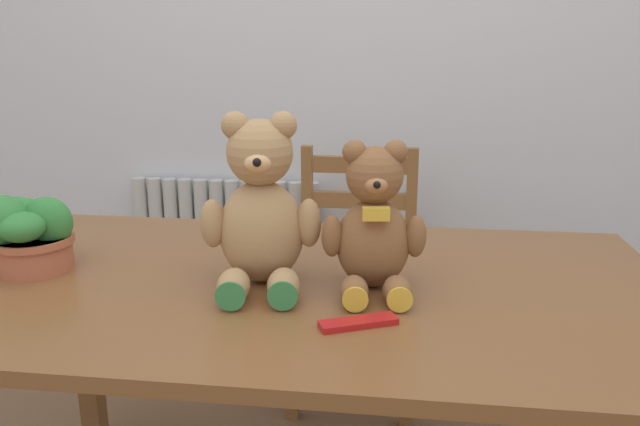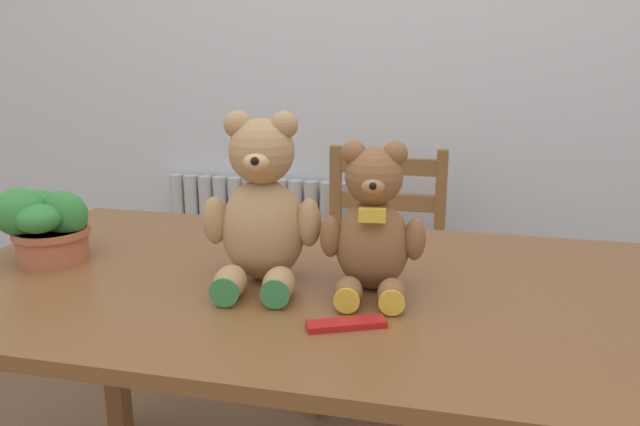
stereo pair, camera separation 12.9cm
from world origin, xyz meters
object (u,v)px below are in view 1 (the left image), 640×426
object	(u,v)px
wooden_chair_behind	(355,274)
potted_plant	(27,231)
teddy_bear_left	(261,212)
teddy_bear_right	(374,227)
chocolate_bar	(358,323)

from	to	relation	value
wooden_chair_behind	potted_plant	bearing A→B (deg)	52.93
teddy_bear_left	teddy_bear_right	xyz separation A→B (m)	(0.24, 0.00, -0.02)
wooden_chair_behind	potted_plant	world-z (taller)	potted_plant
teddy_bear_left	potted_plant	size ratio (longest dim) A/B	1.75
teddy_bear_left	potted_plant	distance (m)	0.54
teddy_bear_right	chocolate_bar	size ratio (longest dim) A/B	2.15
teddy_bear_right	potted_plant	size ratio (longest dim) A/B	1.50
teddy_bear_left	potted_plant	bearing A→B (deg)	-9.45
teddy_bear_left	chocolate_bar	xyz separation A→B (m)	(0.22, -0.19, -0.15)
wooden_chair_behind	chocolate_bar	size ratio (longest dim) A/B	6.23
wooden_chair_behind	chocolate_bar	bearing A→B (deg)	94.37
potted_plant	chocolate_bar	bearing A→B (deg)	-14.61
wooden_chair_behind	teddy_bear_left	xyz separation A→B (m)	(-0.14, -0.90, 0.47)
teddy_bear_left	chocolate_bar	distance (m)	0.33
teddy_bear_left	chocolate_bar	bearing A→B (deg)	130.98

